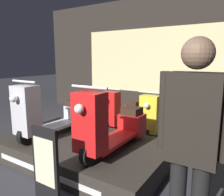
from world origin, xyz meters
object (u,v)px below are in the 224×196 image
(scooter_display_right, at_px, (111,126))
(person_right_browsing, at_px, (192,139))
(scooter_display_left, at_px, (51,114))
(price_sign_board, at_px, (46,167))
(scooter_backrow_1, at_px, (158,117))
(scooter_backrow_0, at_px, (121,111))

(scooter_display_right, distance_m, person_right_browsing, 1.55)
(scooter_display_left, xyz_separation_m, scooter_display_right, (1.20, 0.00, 0.00))
(price_sign_board, bearing_deg, scooter_backrow_1, 86.38)
(scooter_display_left, xyz_separation_m, scooter_backrow_0, (0.25, 1.94, -0.31))
(person_right_browsing, relative_size, price_sign_board, 1.97)
(scooter_display_left, height_order, scooter_display_right, same)
(scooter_backrow_1, bearing_deg, person_right_browsing, -65.31)
(scooter_backrow_0, height_order, person_right_browsing, person_right_browsing)
(scooter_backrow_0, relative_size, price_sign_board, 1.71)
(scooter_display_left, height_order, price_sign_board, scooter_display_left)
(scooter_display_left, bearing_deg, scooter_backrow_0, 82.50)
(scooter_backrow_0, bearing_deg, person_right_browsing, -51.60)
(scooter_display_right, height_order, scooter_backrow_1, scooter_display_right)
(scooter_backrow_0, height_order, price_sign_board, scooter_backrow_0)
(scooter_display_left, relative_size, scooter_backrow_1, 1.00)
(scooter_display_right, bearing_deg, scooter_display_left, 180.00)
(person_right_browsing, bearing_deg, price_sign_board, -174.33)
(scooter_backrow_0, bearing_deg, scooter_display_left, -97.50)
(person_right_browsing, bearing_deg, scooter_display_left, 161.05)
(scooter_display_left, bearing_deg, person_right_browsing, -18.95)
(scooter_backrow_1, height_order, person_right_browsing, person_right_browsing)
(scooter_backrow_0, xyz_separation_m, scooter_backrow_1, (0.93, 0.00, 0.00))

